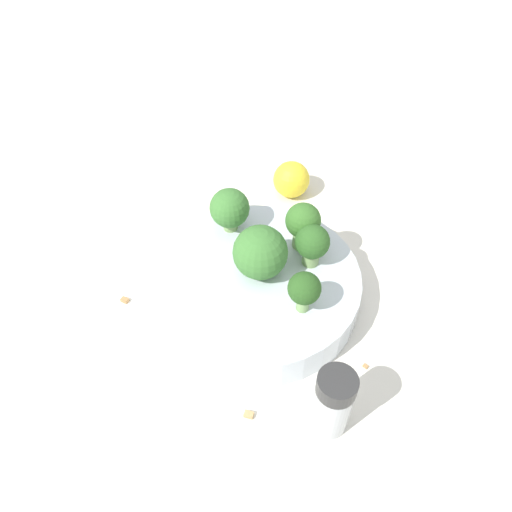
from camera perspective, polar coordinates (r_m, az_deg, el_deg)
The scene contains 12 objects.
ground_plane at distance 0.55m, azimuth -0.00°, elevation -4.75°, with size 3.00×3.00×0.00m, color silver.
bowl at distance 0.54m, azimuth -0.00°, elevation -3.49°, with size 0.22×0.22×0.04m, color silver.
broccoli_floret_0 at distance 0.51m, azimuth 0.28°, elevation 0.51°, with size 0.06×0.06×0.06m.
broccoli_floret_1 at distance 0.53m, azimuth 5.38°, elevation 3.76°, with size 0.04×0.04×0.06m.
broccoli_floret_2 at distance 0.48m, azimuth 5.67°, elevation -3.72°, with size 0.03×0.03×0.05m.
broccoli_floret_3 at distance 0.52m, azimuth 6.44°, elevation 1.42°, with size 0.04×0.04×0.05m.
broccoli_floret_4 at distance 0.55m, azimuth -3.03°, elevation 5.40°, with size 0.04×0.04×0.05m.
pepper_shaker at distance 0.45m, azimuth 8.79°, elevation -16.20°, with size 0.03×0.03×0.08m.
lemon_wedge at distance 0.67m, azimuth 4.06°, elevation 8.72°, with size 0.05×0.05×0.05m, color yellow.
almond_crumb_0 at distance 0.57m, azimuth -14.80°, elevation -4.77°, with size 0.01×0.01×0.01m, color #AD7F4C.
almond_crumb_1 at distance 0.51m, azimuth 12.43°, elevation -12.13°, with size 0.01×0.00×0.01m, color #AD7F4C.
almond_crumb_2 at distance 0.48m, azimuth -0.83°, elevation -17.56°, with size 0.01×0.01×0.01m, color tan.
Camera 1 is at (-0.24, 0.25, 0.43)m, focal length 35.00 mm.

